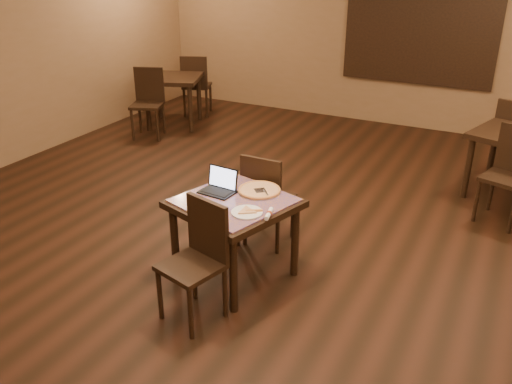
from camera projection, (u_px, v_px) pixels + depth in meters
The scene contains 17 objects.
ground at pixel (236, 262), 5.18m from camera, with size 10.00×10.00×0.00m, color black.
wall_back at pixel (388, 31), 8.59m from camera, with size 8.00×0.02×3.00m, color brown.
mural at pixel (420, 30), 8.33m from camera, with size 2.34×0.05×1.64m.
tiled_table at pixel (234, 210), 4.71m from camera, with size 1.15×1.15×0.76m.
chair_main_near at pixel (199, 254), 4.24m from camera, with size 0.52×0.52×0.99m.
chair_main_far at pixel (266, 195), 5.25m from camera, with size 0.42×0.42×0.97m.
laptop at pixel (220, 185), 4.80m from camera, with size 0.32×0.26×0.21m.
plate at pixel (247, 212), 4.42m from camera, with size 0.26×0.26×0.01m, color white.
pizza_slice at pixel (247, 211), 4.42m from camera, with size 0.18×0.18×0.02m, color beige, non-canonical shape.
pizza_pan at pixel (259, 191), 4.80m from camera, with size 0.38×0.38×0.01m, color silver.
pizza_whole at pixel (259, 190), 4.80m from camera, with size 0.38×0.38×0.03m.
spatula at pixel (260, 190), 4.77m from camera, with size 0.10×0.23×0.01m, color silver.
napkin_roll at pixel (269, 214), 4.38m from camera, with size 0.08×0.18×0.04m.
other_table_a_chair_near at pixel (511, 169), 5.76m from camera, with size 0.56×0.56×1.04m.
other_table_b at pixel (173, 85), 8.80m from camera, with size 1.12×1.12×0.81m.
other_table_b_chair_near at pixel (148, 98), 8.35m from camera, with size 0.59×0.59×1.05m.
other_table_b_chair_far at pixel (196, 82), 9.32m from camera, with size 0.59×0.59×1.05m.
Camera 1 is at (2.19, -3.85, 2.77)m, focal length 38.00 mm.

